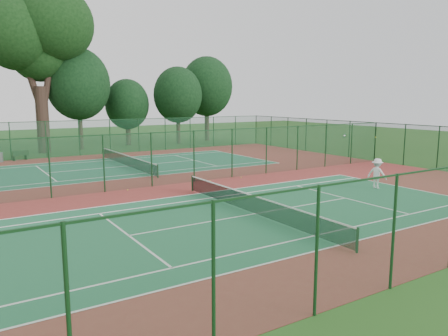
{
  "coord_description": "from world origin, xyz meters",
  "views": [
    {
      "loc": [
        -12.32,
        -25.77,
        5.64
      ],
      "look_at": [
        1.08,
        -4.52,
        1.6
      ],
      "focal_mm": 35.0,
      "sensor_mm": 36.0,
      "label": 1
    }
  ],
  "objects": [
    {
      "name": "fence_divider",
      "position": [
        0.0,
        0.0,
        1.76
      ],
      "size": [
        40.0,
        0.09,
        3.5
      ],
      "color": "#174728",
      "rests_on": "ground"
    },
    {
      "name": "stray_ball_b",
      "position": [
        5.05,
        -0.53,
        0.04
      ],
      "size": [
        0.07,
        0.07,
        0.07
      ],
      "primitive_type": "sphere",
      "color": "gold",
      "rests_on": "red_pad"
    },
    {
      "name": "big_tree",
      "position": [
        -3.91,
        22.7,
        12.01
      ],
      "size": [
        11.04,
        8.08,
        16.96
      ],
      "color": "#31211B",
      "rests_on": "ground"
    },
    {
      "name": "ground",
      "position": [
        0.0,
        0.0,
        0.0
      ],
      "size": [
        120.0,
        120.0,
        0.0
      ],
      "primitive_type": "plane",
      "color": "#224E18",
      "rests_on": "ground"
    },
    {
      "name": "fence_south",
      "position": [
        0.0,
        -18.0,
        1.76
      ],
      "size": [
        40.0,
        0.09,
        3.5
      ],
      "color": "#184829",
      "rests_on": "ground"
    },
    {
      "name": "fence_north",
      "position": [
        0.0,
        18.0,
        1.76
      ],
      "size": [
        40.0,
        0.09,
        3.5
      ],
      "color": "#1B5333",
      "rests_on": "ground"
    },
    {
      "name": "tennis_net_far",
      "position": [
        0.0,
        9.0,
        0.54
      ],
      "size": [
        0.1,
        12.9,
        0.97
      ],
      "color": "#14371B",
      "rests_on": "ground"
    },
    {
      "name": "fence_east",
      "position": [
        20.0,
        0.0,
        1.76
      ],
      "size": [
        0.09,
        36.0,
        3.5
      ],
      "rotation": [
        0.0,
        0.0,
        1.57
      ],
      "color": "#174528",
      "rests_on": "ground"
    },
    {
      "name": "stray_ball_c",
      "position": [
        -3.31,
        -0.36,
        0.04
      ],
      "size": [
        0.07,
        0.07,
        0.07
      ],
      "primitive_type": "sphere",
      "color": "#D0DA32",
      "rests_on": "red_pad"
    },
    {
      "name": "red_pad",
      "position": [
        0.0,
        0.0,
        0.01
      ],
      "size": [
        40.0,
        36.0,
        0.01
      ],
      "primitive_type": "cube",
      "color": "maroon",
      "rests_on": "ground"
    },
    {
      "name": "evergreen_row",
      "position": [
        0.5,
        24.25,
        0.0
      ],
      "size": [
        39.0,
        5.0,
        12.0
      ],
      "primitive_type": null,
      "color": "black",
      "rests_on": "ground"
    },
    {
      "name": "player_near",
      "position": [
        10.18,
        -8.11,
        0.96
      ],
      "size": [
        1.02,
        1.37,
        1.89
      ],
      "primitive_type": "imported",
      "rotation": [
        0.0,
        0.0,
        1.86
      ],
      "color": "white",
      "rests_on": "court_near"
    },
    {
      "name": "tennis_net_near",
      "position": [
        0.0,
        -9.0,
        0.54
      ],
      "size": [
        0.1,
        12.9,
        0.97
      ],
      "color": "#123319",
      "rests_on": "ground"
    },
    {
      "name": "court_far",
      "position": [
        0.0,
        9.0,
        0.01
      ],
      "size": [
        23.77,
        10.97,
        0.01
      ],
      "primitive_type": "cube",
      "color": "#1F6244",
      "rests_on": "red_pad"
    },
    {
      "name": "bench",
      "position": [
        -7.02,
        17.54,
        0.47
      ],
      "size": [
        1.5,
        0.92,
        0.89
      ],
      "rotation": [
        0.0,
        0.0,
        0.38
      ],
      "color": "black",
      "rests_on": "red_pad"
    },
    {
      "name": "trash_bin",
      "position": [
        -8.67,
        17.22,
        0.43
      ],
      "size": [
        0.56,
        0.56,
        0.85
      ],
      "primitive_type": "cylinder",
      "rotation": [
        0.0,
        0.0,
        -0.22
      ],
      "color": "slate",
      "rests_on": "red_pad"
    },
    {
      "name": "stray_ball_a",
      "position": [
        2.46,
        -0.59,
        0.05
      ],
      "size": [
        0.08,
        0.08,
        0.08
      ],
      "primitive_type": "sphere",
      "color": "#CADF34",
      "rests_on": "red_pad"
    },
    {
      "name": "court_near",
      "position": [
        0.0,
        -9.0,
        0.01
      ],
      "size": [
        23.77,
        10.97,
        0.01
      ],
      "primitive_type": "cube",
      "color": "#1F643F",
      "rests_on": "red_pad"
    }
  ]
}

